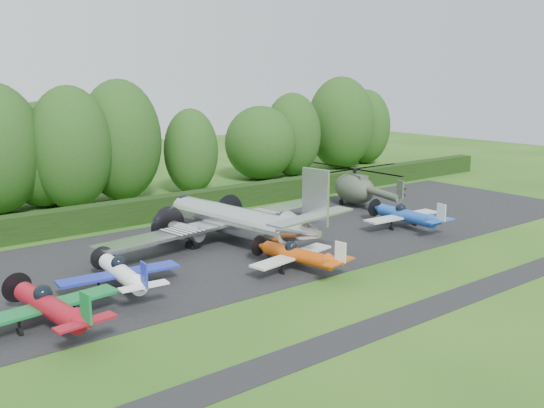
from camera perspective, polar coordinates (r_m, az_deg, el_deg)
ground at (r=35.35m, az=3.90°, el=-8.00°), size 160.00×160.00×0.00m
apron at (r=42.93m, az=-5.05°, el=-4.36°), size 70.00×18.00×0.01m
taxiway_verge at (r=31.47m, az=11.34°, el=-10.82°), size 70.00×2.00×0.00m
hedgerow at (r=52.21m, az=-11.65°, el=-1.60°), size 90.00×1.60×2.00m
transport_plane at (r=43.66m, az=-3.57°, el=-1.55°), size 20.67×15.85×6.62m
light_plane_red at (r=31.47m, az=-20.22°, el=-9.00°), size 7.52×7.90×2.89m
light_plane_white at (r=35.54m, az=-13.93°, el=-6.32°), size 6.99×7.35×2.69m
light_plane_orange at (r=38.10m, az=2.43°, el=-4.80°), size 6.64×6.98×2.55m
light_plane_blue at (r=49.46m, az=12.51°, el=-1.05°), size 7.10×7.46×2.73m
helicopter at (r=57.23m, az=7.81°, el=1.72°), size 11.23×13.15×3.62m
sign_board at (r=65.98m, az=7.97°, el=2.34°), size 2.88×0.11×1.62m
tree_2 at (r=60.80m, az=-14.09°, el=5.82°), size 7.93×7.93×11.78m
tree_3 at (r=73.84m, az=1.93°, el=6.54°), size 6.90×6.90×10.05m
tree_4 at (r=85.15m, az=8.79°, el=7.19°), size 6.78×6.78×10.18m
tree_5 at (r=58.01m, az=-18.44°, el=5.02°), size 7.51×7.51×11.26m
tree_6 at (r=79.95m, az=6.48°, el=7.58°), size 8.72×8.72×11.94m
tree_7 at (r=63.13m, az=-7.63°, el=4.93°), size 5.59×5.59×8.79m
tree_11 at (r=60.02m, az=-20.73°, el=4.37°), size 8.37×8.37×9.79m
tree_12 at (r=71.17m, az=-1.09°, el=5.77°), size 8.37×8.37×8.62m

